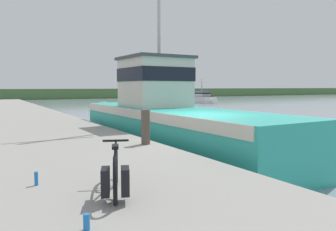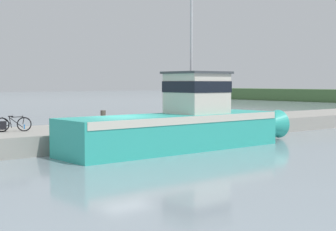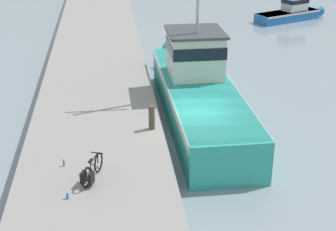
{
  "view_description": "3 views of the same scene",
  "coord_description": "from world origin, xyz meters",
  "px_view_note": "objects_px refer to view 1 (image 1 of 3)",
  "views": [
    {
      "loc": [
        -5.88,
        -8.39,
        2.61
      ],
      "look_at": [
        -0.93,
        0.22,
        1.74
      ],
      "focal_mm": 35.0,
      "sensor_mm": 36.0,
      "label": 1
    },
    {
      "loc": [
        20.11,
        -13.61,
        3.33
      ],
      "look_at": [
        -0.28,
        3.11,
        1.65
      ],
      "focal_mm": 55.0,
      "sensor_mm": 36.0,
      "label": 2
    },
    {
      "loc": [
        -3.37,
        -18.81,
        9.95
      ],
      "look_at": [
        -0.91,
        1.5,
        0.88
      ],
      "focal_mm": 55.0,
      "sensor_mm": 36.0,
      "label": 3
    }
  ],
  "objects_px": {
    "boat_red_outer": "(201,98)",
    "water_bottle_by_bike": "(87,222)",
    "fishing_boat_main": "(164,118)",
    "boat_white_moored": "(171,105)",
    "mooring_post": "(146,127)",
    "bicycle_touring": "(116,173)",
    "water_bottle_on_curb": "(36,179)"
  },
  "relations": [
    {
      "from": "boat_white_moored",
      "to": "mooring_post",
      "type": "xyz_separation_m",
      "value": [
        -13.39,
        -21.41,
        0.71
      ]
    },
    {
      "from": "boat_red_outer",
      "to": "mooring_post",
      "type": "height_order",
      "value": "boat_red_outer"
    },
    {
      "from": "fishing_boat_main",
      "to": "boat_white_moored",
      "type": "distance_m",
      "value": 21.18
    },
    {
      "from": "bicycle_touring",
      "to": "boat_white_moored",
      "type": "bearing_deg",
      "value": 79.51
    },
    {
      "from": "water_bottle_by_bike",
      "to": "mooring_post",
      "type": "bearing_deg",
      "value": 57.07
    },
    {
      "from": "bicycle_touring",
      "to": "water_bottle_on_curb",
      "type": "distance_m",
      "value": 1.55
    },
    {
      "from": "water_bottle_by_bike",
      "to": "boat_red_outer",
      "type": "bearing_deg",
      "value": 52.74
    },
    {
      "from": "fishing_boat_main",
      "to": "boat_white_moored",
      "type": "bearing_deg",
      "value": 58.3
    },
    {
      "from": "boat_white_moored",
      "to": "mooring_post",
      "type": "bearing_deg",
      "value": -55.84
    },
    {
      "from": "mooring_post",
      "to": "bicycle_touring",
      "type": "bearing_deg",
      "value": -121.87
    },
    {
      "from": "mooring_post",
      "to": "water_bottle_on_curb",
      "type": "bearing_deg",
      "value": -141.61
    },
    {
      "from": "fishing_boat_main",
      "to": "water_bottle_on_curb",
      "type": "xyz_separation_m",
      "value": [
        -5.83,
        -5.94,
        -0.26
      ]
    },
    {
      "from": "fishing_boat_main",
      "to": "mooring_post",
      "type": "bearing_deg",
      "value": -127.53
    },
    {
      "from": "boat_white_moored",
      "to": "bicycle_touring",
      "type": "bearing_deg",
      "value": -55.81
    },
    {
      "from": "fishing_boat_main",
      "to": "boat_red_outer",
      "type": "xyz_separation_m",
      "value": [
        24.65,
        31.64,
        -0.55
      ]
    },
    {
      "from": "boat_white_moored",
      "to": "water_bottle_by_bike",
      "type": "bearing_deg",
      "value": -56.01
    },
    {
      "from": "water_bottle_by_bike",
      "to": "water_bottle_on_curb",
      "type": "distance_m",
      "value": 2.17
    },
    {
      "from": "fishing_boat_main",
      "to": "mooring_post",
      "type": "height_order",
      "value": "fishing_boat_main"
    },
    {
      "from": "bicycle_touring",
      "to": "boat_red_outer",
      "type": "bearing_deg",
      "value": 74.23
    },
    {
      "from": "water_bottle_by_bike",
      "to": "water_bottle_on_curb",
      "type": "relative_size",
      "value": 0.83
    },
    {
      "from": "bicycle_touring",
      "to": "mooring_post",
      "type": "relative_size",
      "value": 1.62
    },
    {
      "from": "bicycle_touring",
      "to": "water_bottle_on_curb",
      "type": "xyz_separation_m",
      "value": [
        -0.98,
        1.17,
        -0.24
      ]
    },
    {
      "from": "boat_red_outer",
      "to": "mooring_post",
      "type": "relative_size",
      "value": 7.26
    },
    {
      "from": "boat_white_moored",
      "to": "bicycle_touring",
      "type": "xyz_separation_m",
      "value": [
        -15.78,
        -25.25,
        0.56
      ]
    },
    {
      "from": "fishing_boat_main",
      "to": "bicycle_touring",
      "type": "bearing_deg",
      "value": -124.89
    },
    {
      "from": "bicycle_touring",
      "to": "mooring_post",
      "type": "xyz_separation_m",
      "value": [
        2.39,
        3.84,
        0.15
      ]
    },
    {
      "from": "boat_red_outer",
      "to": "water_bottle_on_curb",
      "type": "distance_m",
      "value": 48.39
    },
    {
      "from": "boat_red_outer",
      "to": "water_bottle_by_bike",
      "type": "relative_size",
      "value": 37.79
    },
    {
      "from": "bicycle_touring",
      "to": "fishing_boat_main",
      "type": "bearing_deg",
      "value": 77.24
    },
    {
      "from": "boat_red_outer",
      "to": "bicycle_touring",
      "type": "height_order",
      "value": "boat_red_outer"
    },
    {
      "from": "fishing_boat_main",
      "to": "boat_white_moored",
      "type": "xyz_separation_m",
      "value": [
        10.93,
        18.14,
        -0.59
      ]
    },
    {
      "from": "boat_red_outer",
      "to": "boat_white_moored",
      "type": "distance_m",
      "value": 19.25
    }
  ]
}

